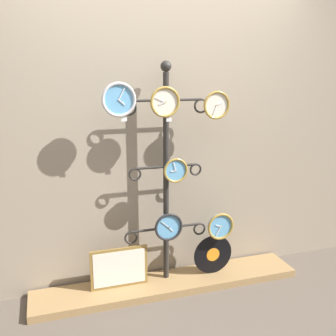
# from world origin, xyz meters

# --- Properties ---
(ground_plane) EXTENTS (12.00, 12.00, 0.00)m
(ground_plane) POSITION_xyz_m (0.00, 0.00, 0.00)
(ground_plane) COLOR brown
(shop_wall) EXTENTS (4.40, 0.04, 2.80)m
(shop_wall) POSITION_xyz_m (0.00, 0.57, 1.40)
(shop_wall) COLOR gray
(shop_wall) RESTS_ON ground_plane
(low_shelf) EXTENTS (2.20, 0.36, 0.06)m
(low_shelf) POSITION_xyz_m (0.00, 0.35, 0.03)
(low_shelf) COLOR #9E7A4C
(low_shelf) RESTS_ON ground_plane
(display_stand) EXTENTS (0.69, 0.39, 1.81)m
(display_stand) POSITION_xyz_m (-0.00, 0.41, 0.66)
(display_stand) COLOR #282623
(display_stand) RESTS_ON ground_plane
(clock_top_left) EXTENTS (0.24, 0.04, 0.24)m
(clock_top_left) POSITION_xyz_m (-0.38, 0.30, 1.54)
(clock_top_left) COLOR #60A8DB
(clock_top_center) EXTENTS (0.23, 0.04, 0.23)m
(clock_top_center) POSITION_xyz_m (-0.04, 0.30, 1.52)
(clock_top_center) COLOR silver
(clock_top_right) EXTENTS (0.22, 0.04, 0.22)m
(clock_top_right) POSITION_xyz_m (0.37, 0.32, 1.48)
(clock_top_right) COLOR silver
(clock_middle_center) EXTENTS (0.19, 0.04, 0.19)m
(clock_middle_center) POSITION_xyz_m (0.04, 0.31, 1.00)
(clock_middle_center) COLOR #60A8DB
(clock_bottom_center) EXTENTS (0.23, 0.04, 0.23)m
(clock_bottom_center) POSITION_xyz_m (-0.01, 0.32, 0.54)
(clock_bottom_center) COLOR #60A8DB
(clock_bottom_right) EXTENTS (0.23, 0.04, 0.23)m
(clock_bottom_right) POSITION_xyz_m (0.43, 0.30, 0.50)
(clock_bottom_right) COLOR #60A8DB
(vinyl_record) EXTENTS (0.34, 0.01, 0.34)m
(vinyl_record) POSITION_xyz_m (0.40, 0.35, 0.23)
(vinyl_record) COLOR black
(vinyl_record) RESTS_ON low_shelf
(picture_frame) EXTENTS (0.46, 0.02, 0.33)m
(picture_frame) POSITION_xyz_m (-0.40, 0.37, 0.23)
(picture_frame) COLOR olive
(picture_frame) RESTS_ON low_shelf
(price_tag_upper) EXTENTS (0.04, 0.00, 0.03)m
(price_tag_upper) POSITION_xyz_m (-0.35, 0.30, 1.41)
(price_tag_upper) COLOR white
(price_tag_mid) EXTENTS (0.04, 0.00, 0.03)m
(price_tag_mid) POSITION_xyz_m (-0.01, 0.30, 1.39)
(price_tag_mid) COLOR white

